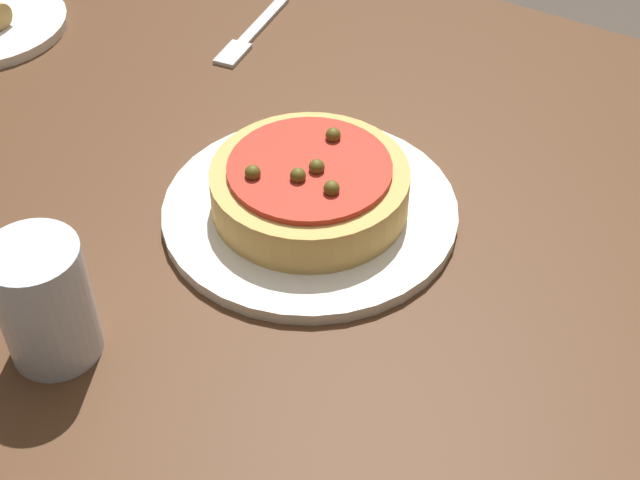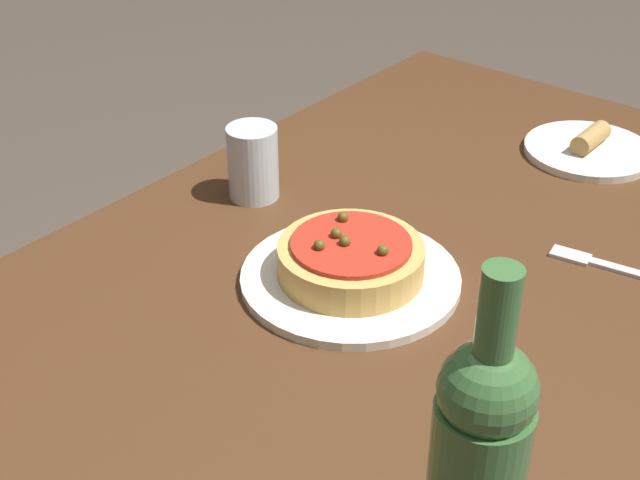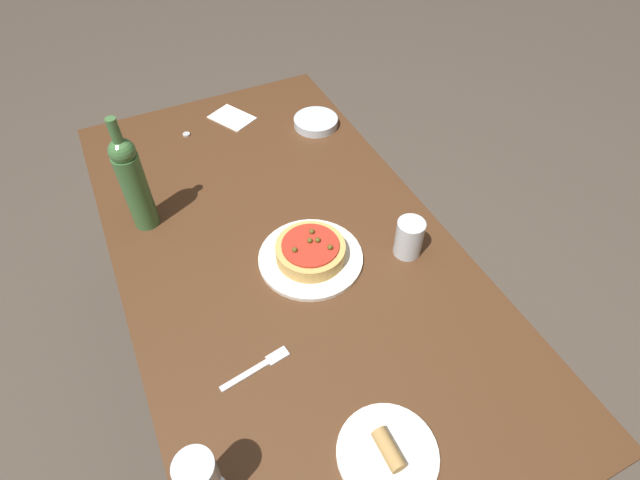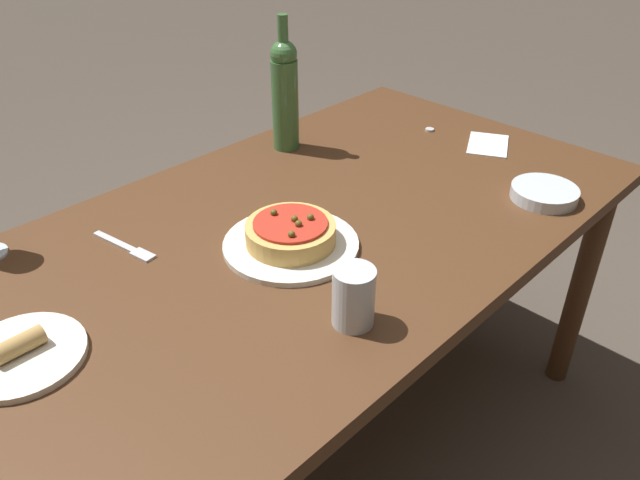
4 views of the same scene
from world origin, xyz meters
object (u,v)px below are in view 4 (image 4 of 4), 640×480
(dining_table, at_px, (299,257))
(wine_bottle, at_px, (285,92))
(side_bowl, at_px, (544,193))
(side_plate, at_px, (21,354))
(water_cup, at_px, (354,297))
(bottle_cap, at_px, (430,130))
(dinner_plate, at_px, (291,244))
(fork, at_px, (127,247))
(pizza, at_px, (291,232))

(dining_table, relative_size, wine_bottle, 4.69)
(dining_table, bearing_deg, wine_bottle, -129.63)
(wine_bottle, bearing_deg, side_bowl, 109.06)
(side_plate, bearing_deg, wine_bottle, -161.56)
(wine_bottle, height_order, water_cup, wine_bottle)
(side_bowl, height_order, bottle_cap, side_bowl)
(dining_table, xyz_separation_m, dinner_plate, (0.06, 0.04, 0.08))
(dining_table, distance_m, wine_bottle, 0.46)
(side_plate, bearing_deg, water_cup, 143.68)
(dinner_plate, height_order, fork, dinner_plate)
(wine_bottle, distance_m, water_cup, 0.72)
(dining_table, distance_m, dinner_plate, 0.11)
(side_bowl, distance_m, bottle_cap, 0.44)
(dinner_plate, xyz_separation_m, water_cup, (0.08, 0.24, 0.05))
(pizza, bearing_deg, water_cup, 70.57)
(side_bowl, bearing_deg, side_plate, -18.12)
(pizza, bearing_deg, side_bowl, 153.38)
(dining_table, height_order, wine_bottle, wine_bottle)
(pizza, xyz_separation_m, water_cup, (0.08, 0.24, 0.02))
(side_bowl, relative_size, side_plate, 0.75)
(dining_table, distance_m, side_plate, 0.59)
(pizza, bearing_deg, fork, -44.97)
(water_cup, height_order, side_plate, water_cup)
(water_cup, height_order, bottle_cap, water_cup)
(bottle_cap, bearing_deg, wine_bottle, -30.52)
(wine_bottle, relative_size, fork, 2.02)
(dining_table, relative_size, fork, 9.50)
(water_cup, relative_size, fork, 0.64)
(dining_table, relative_size, side_plate, 8.00)
(dinner_plate, xyz_separation_m, bottle_cap, (-0.67, -0.15, -0.00))
(side_bowl, xyz_separation_m, fork, (0.77, -0.50, -0.01))
(dining_table, xyz_separation_m, fork, (0.30, -0.19, 0.08))
(dinner_plate, distance_m, side_plate, 0.52)
(dinner_plate, xyz_separation_m, pizza, (-0.00, 0.00, 0.03))
(bottle_cap, bearing_deg, side_bowl, 71.57)
(dining_table, distance_m, pizza, 0.14)
(water_cup, relative_size, side_plate, 0.54)
(dinner_plate, distance_m, water_cup, 0.26)
(wine_bottle, xyz_separation_m, side_plate, (0.83, 0.28, -0.14))
(fork, height_order, bottle_cap, bottle_cap)
(dinner_plate, distance_m, bottle_cap, 0.69)
(dinner_plate, distance_m, fork, 0.33)
(dinner_plate, bearing_deg, water_cup, 70.57)
(pizza, relative_size, water_cup, 1.68)
(dining_table, height_order, side_plate, side_plate)
(fork, bearing_deg, pizza, 35.89)
(side_bowl, distance_m, side_plate, 1.10)
(dinner_plate, relative_size, pizza, 1.51)
(water_cup, height_order, fork, water_cup)
(dining_table, bearing_deg, fork, -32.25)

